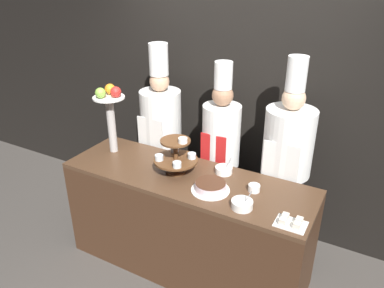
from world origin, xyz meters
The scene contains 12 objects.
wall_back centered at (0.00, 1.29, 1.40)m, with size 10.00×0.06×2.80m.
buffet_counter centered at (0.00, 0.33, 0.47)m, with size 2.11×0.67×0.94m.
tiered_stand centered at (-0.10, 0.35, 1.10)m, with size 0.37×0.37×0.33m.
fruit_pedestal centered at (-0.82, 0.42, 1.37)m, with size 0.28×0.28×0.62m.
cake_round centered at (0.27, 0.24, 0.98)m, with size 0.30×0.30×0.07m.
cup_white centered at (0.57, 0.39, 0.97)m, with size 0.09×0.09×0.05m.
cake_square_tray centered at (0.92, 0.12, 0.96)m, with size 0.21×0.16×0.05m.
serving_bowl_near centered at (0.57, 0.14, 0.97)m, with size 0.16×0.16×0.16m.
serving_bowl_far centered at (0.25, 0.53, 0.97)m, with size 0.14×0.14×0.16m.
chef_left centered at (-0.61, 0.90, 0.99)m, with size 0.40×0.40×1.87m.
chef_center_left centered at (0.05, 0.90, 0.96)m, with size 0.35×0.35×1.77m.
chef_center_right centered at (0.66, 0.90, 0.99)m, with size 0.42×0.42×1.89m.
Camera 1 is at (1.32, -1.96, 2.50)m, focal length 35.00 mm.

